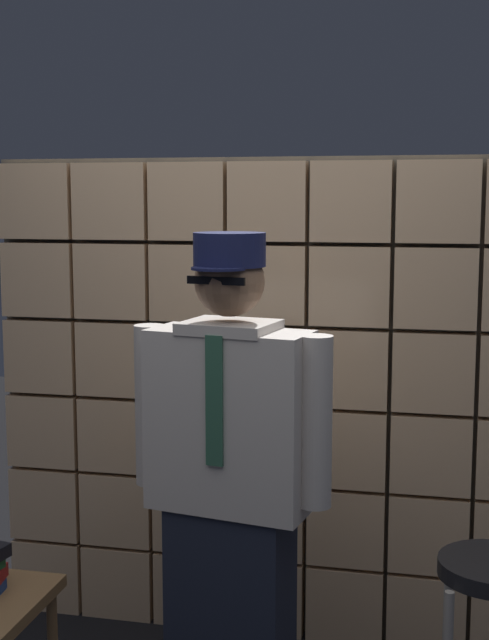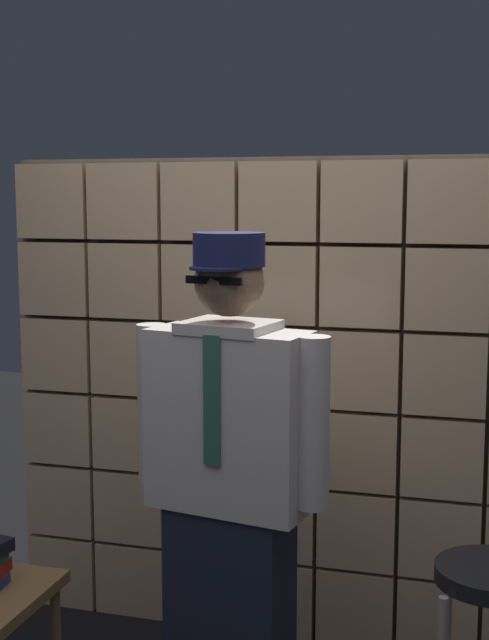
# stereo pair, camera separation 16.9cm
# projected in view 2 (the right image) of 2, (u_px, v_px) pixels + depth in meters

# --- Properties ---
(glass_block_wall) EXTENTS (2.34, 0.10, 2.00)m
(glass_block_wall) POSITION_uv_depth(u_px,v_px,m) (279.00, 405.00, 3.62)
(glass_block_wall) COLOR #E0B78C
(glass_block_wall) RESTS_ON ground
(standing_person) EXTENTS (0.69, 0.33, 1.72)m
(standing_person) POSITION_uv_depth(u_px,v_px,m) (230.00, 487.00, 2.87)
(standing_person) COLOR #1E2333
(standing_person) RESTS_ON ground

